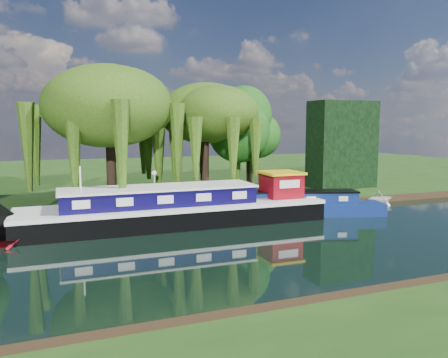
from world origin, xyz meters
name	(u,v)px	position (x,y,z in m)	size (l,w,h in m)	color
ground	(191,252)	(0.00, 0.00, 0.00)	(120.00, 120.00, 0.00)	black
far_bank	(109,175)	(0.00, 34.00, 0.23)	(120.00, 52.00, 0.45)	#18390F
dutch_barge	(179,209)	(1.10, 6.13, 0.99)	(19.04, 4.45, 4.01)	black
narrowboat	(292,206)	(9.17, 6.02, 0.66)	(12.69, 5.88, 1.84)	navy
red_dinghy	(25,242)	(-7.72, 4.93, 0.00)	(2.46, 3.45, 0.71)	maroon
white_cruiser	(380,204)	(17.88, 7.30, 0.00)	(2.03, 2.35, 1.24)	silver
willow_left	(110,109)	(-2.27, 12.13, 7.34)	(7.92, 7.92, 9.49)	black
willow_right	(204,122)	(5.09, 12.86, 6.51)	(6.81, 6.81, 8.30)	black
tree_far_right	(250,130)	(9.77, 14.50, 5.82)	(4.77, 4.77, 7.80)	black
conifer_hedge	(342,144)	(19.00, 14.00, 4.45)	(6.00, 3.00, 8.00)	black
lamppost	(154,179)	(0.50, 10.50, 2.42)	(0.36, 0.36, 2.56)	silver
mooring_posts	(147,205)	(-0.50, 8.40, 0.95)	(19.16, 0.16, 1.00)	silver
reeds_near	(418,272)	(6.87, -7.57, 0.55)	(33.70, 1.50, 1.10)	#244D14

